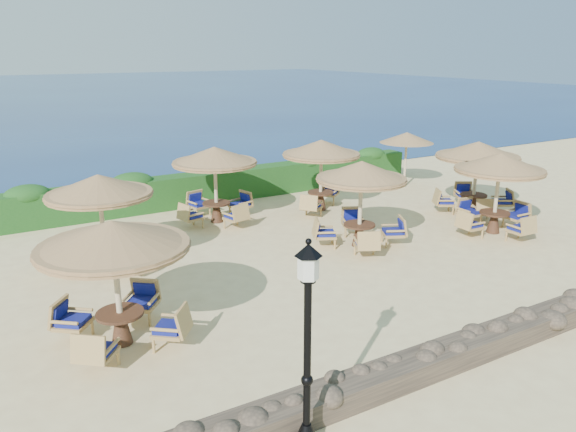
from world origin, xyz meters
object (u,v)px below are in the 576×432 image
at_px(cafe_set_3, 100,201).
at_px(extra_parasol, 407,138).
at_px(cafe_set_6, 477,163).
at_px(cafe_set_1, 361,189).
at_px(cafe_set_4, 215,170).
at_px(lamp_post, 307,359).
at_px(cafe_set_2, 498,178).
at_px(cafe_set_5, 321,157).
at_px(cafe_set_0, 115,258).

bearing_deg(cafe_set_3, extra_parasol, 12.65).
bearing_deg(cafe_set_6, cafe_set_1, -172.56).
bearing_deg(cafe_set_4, cafe_set_1, -58.43).
distance_m(lamp_post, extra_parasol, 17.41).
distance_m(lamp_post, cafe_set_1, 9.34).
height_order(lamp_post, cafe_set_1, lamp_post).
relative_size(lamp_post, cafe_set_6, 1.11).
distance_m(cafe_set_2, cafe_set_6, 2.30).
height_order(cafe_set_1, cafe_set_5, same).
height_order(lamp_post, cafe_set_0, lamp_post).
bearing_deg(cafe_set_6, cafe_set_5, 145.45).
distance_m(cafe_set_0, cafe_set_6, 13.98).
height_order(extra_parasol, cafe_set_4, cafe_set_4).
height_order(cafe_set_5, cafe_set_6, same).
bearing_deg(cafe_set_6, cafe_set_4, 156.37).
relative_size(extra_parasol, cafe_set_0, 0.80).
bearing_deg(cafe_set_3, cafe_set_6, -5.74).
bearing_deg(cafe_set_3, cafe_set_5, 12.69).
bearing_deg(cafe_set_0, lamp_post, -71.17).
relative_size(cafe_set_2, cafe_set_4, 0.98).
relative_size(cafe_set_1, cafe_set_6, 0.95).
relative_size(lamp_post, cafe_set_3, 1.16).
xyz_separation_m(cafe_set_1, cafe_set_5, (1.19, 3.93, 0.22)).
bearing_deg(lamp_post, cafe_set_3, 95.55).
height_order(cafe_set_0, cafe_set_1, same).
xyz_separation_m(cafe_set_0, cafe_set_2, (12.44, 1.10, -0.04)).
height_order(cafe_set_0, cafe_set_6, same).
relative_size(cafe_set_5, cafe_set_6, 0.96).
relative_size(extra_parasol, cafe_set_4, 0.83).
xyz_separation_m(cafe_set_4, cafe_set_5, (3.96, -0.57, 0.17)).
xyz_separation_m(lamp_post, cafe_set_0, (-1.57, 4.62, 0.33)).
xyz_separation_m(cafe_set_2, cafe_set_3, (-11.74, 3.26, 0.08)).
relative_size(extra_parasol, cafe_set_6, 0.81).
relative_size(lamp_post, cafe_set_2, 1.16).
xyz_separation_m(cafe_set_0, cafe_set_1, (7.84, 2.30, -0.07)).
bearing_deg(extra_parasol, cafe_set_1, -141.26).
xyz_separation_m(cafe_set_0, cafe_set_4, (5.07, 6.81, -0.03)).
height_order(lamp_post, cafe_set_4, lamp_post).
bearing_deg(cafe_set_2, cafe_set_4, 142.25).
distance_m(cafe_set_0, cafe_set_1, 8.17).
height_order(extra_parasol, cafe_set_3, cafe_set_3).
height_order(cafe_set_1, cafe_set_3, same).
relative_size(cafe_set_3, cafe_set_5, 0.99).
bearing_deg(cafe_set_5, cafe_set_3, -167.31).
relative_size(cafe_set_0, cafe_set_6, 1.01).
xyz_separation_m(extra_parasol, cafe_set_6, (-0.53, -4.33, -0.30)).
distance_m(extra_parasol, cafe_set_1, 8.13).
bearing_deg(extra_parasol, cafe_set_3, -167.35).
relative_size(cafe_set_2, cafe_set_5, 0.99).
bearing_deg(cafe_set_2, cafe_set_5, 123.61).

